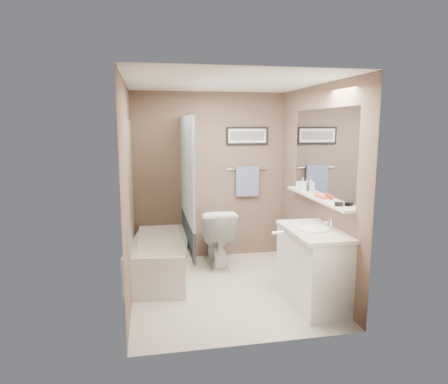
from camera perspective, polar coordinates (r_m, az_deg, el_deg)
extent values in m
plane|color=beige|center=(4.92, 0.34, -13.63)|extent=(2.50, 2.50, 0.00)
cube|color=white|center=(4.54, 0.37, 15.17)|extent=(2.20, 2.50, 0.04)
cube|color=brown|center=(5.78, -2.02, 2.24)|extent=(2.20, 0.04, 2.40)
cube|color=brown|center=(3.40, 4.39, -2.96)|extent=(2.20, 0.04, 2.40)
cube|color=brown|center=(4.50, -13.27, -0.11)|extent=(0.04, 2.50, 2.40)
cube|color=brown|center=(4.90, 12.83, 0.69)|extent=(0.04, 2.50, 2.40)
cube|color=tan|center=(5.03, -13.10, -1.43)|extent=(0.02, 1.55, 2.00)
cylinder|color=silver|center=(4.96, -5.41, 10.84)|extent=(0.02, 1.55, 0.02)
cube|color=white|center=(4.99, -5.29, 3.35)|extent=(0.03, 1.45, 1.28)
cube|color=#243544|center=(5.14, -5.15, -5.78)|extent=(0.03, 1.45, 0.36)
cube|color=silver|center=(4.72, 13.86, 5.45)|extent=(0.02, 1.60, 1.00)
cube|color=silver|center=(4.77, 13.01, -0.79)|extent=(0.12, 1.60, 0.03)
cylinder|color=silver|center=(5.86, 3.32, 3.31)|extent=(0.60, 0.02, 0.02)
cube|color=#879DC5|center=(5.86, 3.35, 1.54)|extent=(0.34, 0.05, 0.44)
cube|color=black|center=(5.84, 3.33, 8.02)|extent=(0.62, 0.02, 0.26)
cube|color=white|center=(5.83, 3.36, 8.01)|extent=(0.56, 0.00, 0.20)
cube|color=#595959|center=(5.83, 3.37, 8.01)|extent=(0.50, 0.00, 0.13)
cube|color=silver|center=(3.62, 12.88, -5.67)|extent=(0.80, 0.02, 2.00)
cylinder|color=silver|center=(3.55, 7.63, -5.81)|extent=(0.10, 0.02, 0.02)
cube|color=silver|center=(5.26, -8.99, -9.27)|extent=(0.90, 1.58, 0.50)
cube|color=white|center=(5.18, -9.06, -6.65)|extent=(0.56, 1.36, 0.02)
imported|color=white|center=(5.57, -1.05, -6.39)|extent=(0.47, 0.81, 0.81)
cube|color=white|center=(4.50, 12.69, -10.64)|extent=(0.55, 0.93, 0.80)
cube|color=beige|center=(4.37, 12.77, -5.48)|extent=(0.54, 0.96, 0.04)
cylinder|color=white|center=(4.36, 12.66, -5.13)|extent=(0.34, 0.34, 0.01)
cylinder|color=silver|center=(4.43, 15.06, -4.43)|extent=(0.02, 0.02, 0.10)
sphere|color=silver|center=(4.52, 14.50, -4.38)|extent=(0.05, 0.05, 0.05)
cylinder|color=black|center=(4.26, 16.09, -1.66)|extent=(0.09, 0.09, 0.04)
cylinder|color=#DC481F|center=(4.65, 13.61, -0.60)|extent=(0.07, 0.22, 0.04)
cube|color=#CC7DA3|center=(4.97, 11.96, -0.11)|extent=(0.05, 0.16, 0.01)
cylinder|color=white|center=(5.25, 10.65, 0.95)|extent=(0.08, 0.08, 0.10)
imported|color=#999999|center=(5.13, 11.17, 1.09)|extent=(0.08, 0.08, 0.16)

